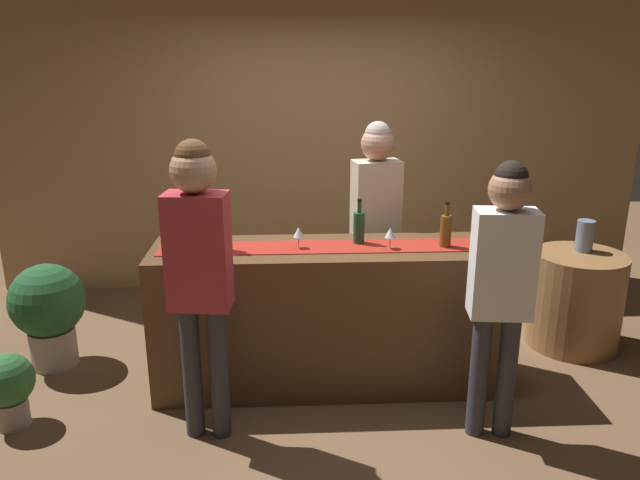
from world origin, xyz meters
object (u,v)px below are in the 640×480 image
(wine_glass_near_customer, at_px, (299,233))
(round_side_table, at_px, (576,300))
(wine_bottle_clear, at_px, (224,234))
(bartender, at_px, (376,211))
(potted_plant_tall, at_px, (48,308))
(customer_browsing, at_px, (199,260))
(wine_bottle_amber, at_px, (446,230))
(potted_plant_small, at_px, (8,386))
(customer_sipping, at_px, (502,274))
(wine_glass_mid_counter, at_px, (390,233))
(vase_on_side_table, at_px, (585,236))
(wine_bottle_green, at_px, (359,227))

(wine_glass_near_customer, xyz_separation_m, round_side_table, (2.12, 0.50, -0.72))
(wine_bottle_clear, bearing_deg, bartender, 30.95)
(potted_plant_tall, bearing_deg, bartender, 5.83)
(bartender, bearing_deg, customer_browsing, 34.24)
(wine_bottle_amber, height_order, potted_plant_tall, wine_bottle_amber)
(wine_bottle_amber, xyz_separation_m, potted_plant_small, (-2.71, -0.39, -0.82))
(round_side_table, bearing_deg, bartender, 176.18)
(bartender, relative_size, potted_plant_small, 3.64)
(customer_sipping, relative_size, round_side_table, 2.23)
(wine_glass_mid_counter, height_order, bartender, bartender)
(wine_glass_mid_counter, relative_size, vase_on_side_table, 0.60)
(round_side_table, distance_m, potted_plant_small, 3.99)
(wine_glass_near_customer, xyz_separation_m, wine_glass_mid_counter, (0.58, -0.04, 0.00))
(wine_bottle_amber, xyz_separation_m, bartender, (-0.37, 0.61, -0.03))
(wine_glass_mid_counter, bearing_deg, round_side_table, 19.20)
(round_side_table, bearing_deg, potted_plant_tall, -177.99)
(customer_sipping, bearing_deg, bartender, 119.89)
(wine_glass_near_customer, bearing_deg, round_side_table, 13.13)
(customer_sipping, height_order, potted_plant_small, customer_sipping)
(wine_bottle_green, height_order, customer_browsing, customer_browsing)
(customer_sipping, xyz_separation_m, round_side_table, (1.01, 1.12, -0.65))
(wine_bottle_green, height_order, wine_glass_mid_counter, wine_bottle_green)
(wine_bottle_green, relative_size, wine_bottle_clear, 1.00)
(wine_bottle_amber, relative_size, customer_sipping, 0.18)
(potted_plant_tall, bearing_deg, wine_glass_near_customer, -11.37)
(wine_bottle_clear, height_order, wine_bottle_amber, same)
(wine_bottle_amber, relative_size, bartender, 0.18)
(round_side_table, bearing_deg, customer_sipping, -132.01)
(potted_plant_tall, relative_size, potted_plant_small, 1.63)
(wine_bottle_green, xyz_separation_m, wine_bottle_clear, (-0.87, -0.12, 0.00))
(customer_sipping, distance_m, potted_plant_small, 2.99)
(wine_bottle_amber, distance_m, wine_glass_mid_counter, 0.36)
(bartender, height_order, vase_on_side_table, bartender)
(wine_glass_near_customer, bearing_deg, customer_browsing, -135.41)
(round_side_table, bearing_deg, customer_browsing, -158.72)
(vase_on_side_table, xyz_separation_m, potted_plant_tall, (-3.95, -0.21, -0.42))
(wine_bottle_green, distance_m, wine_glass_near_customer, 0.41)
(wine_glass_near_customer, height_order, vase_on_side_table, wine_glass_near_customer)
(vase_on_side_table, bearing_deg, round_side_table, -118.81)
(wine_bottle_green, relative_size, potted_plant_tall, 0.39)
(wine_bottle_clear, xyz_separation_m, customer_sipping, (1.59, -0.59, -0.08))
(wine_bottle_green, height_order, bartender, bartender)
(wine_glass_mid_counter, bearing_deg, customer_browsing, -156.00)
(round_side_table, bearing_deg, wine_bottle_green, -166.74)
(customer_browsing, distance_m, potted_plant_small, 1.47)
(customer_browsing, bearing_deg, potted_plant_small, 179.47)
(wine_bottle_amber, xyz_separation_m, round_side_table, (1.18, 0.51, -0.72))
(bartender, bearing_deg, potted_plant_tall, -5.27)
(wine_bottle_green, height_order, wine_glass_near_customer, wine_bottle_green)
(customer_sipping, distance_m, customer_browsing, 1.68)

